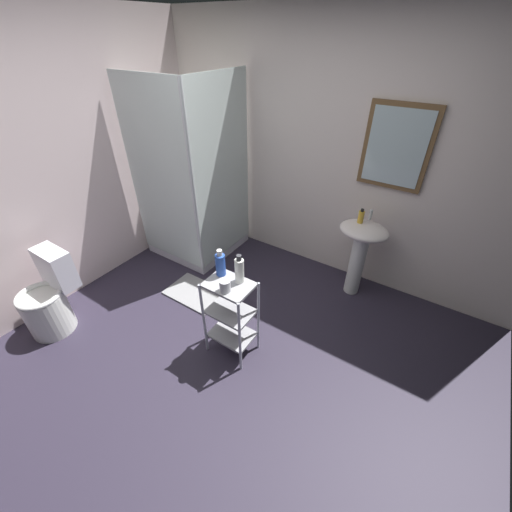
# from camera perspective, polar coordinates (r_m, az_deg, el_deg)

# --- Properties ---
(ground_plane) EXTENTS (4.20, 4.20, 0.02)m
(ground_plane) POSITION_cam_1_polar(r_m,az_deg,el_deg) (2.87, -7.56, -18.42)
(ground_plane) COLOR #2A2534
(wall_back) EXTENTS (4.20, 0.14, 2.50)m
(wall_back) POSITION_cam_1_polar(r_m,az_deg,el_deg) (3.44, 11.68, 17.20)
(wall_back) COLOR silver
(wall_back) RESTS_ON ground_plane
(wall_left) EXTENTS (0.10, 4.20, 2.50)m
(wall_left) POSITION_cam_1_polar(r_m,az_deg,el_deg) (3.45, -34.30, 11.84)
(wall_left) COLOR silver
(wall_left) RESTS_ON ground_plane
(shower_stall) EXTENTS (0.92, 0.92, 2.00)m
(shower_stall) POSITION_cam_1_polar(r_m,az_deg,el_deg) (3.87, -10.49, 6.63)
(shower_stall) COLOR white
(shower_stall) RESTS_ON ground_plane
(pedestal_sink) EXTENTS (0.46, 0.37, 0.81)m
(pedestal_sink) POSITION_cam_1_polar(r_m,az_deg,el_deg) (3.26, 18.19, 1.84)
(pedestal_sink) COLOR white
(pedestal_sink) RESTS_ON ground_plane
(sink_faucet) EXTENTS (0.03, 0.03, 0.10)m
(sink_faucet) POSITION_cam_1_polar(r_m,az_deg,el_deg) (3.23, 19.77, 6.95)
(sink_faucet) COLOR silver
(sink_faucet) RESTS_ON pedestal_sink
(toilet) EXTENTS (0.37, 0.49, 0.76)m
(toilet) POSITION_cam_1_polar(r_m,az_deg,el_deg) (3.43, -32.94, -6.64)
(toilet) COLOR white
(toilet) RESTS_ON ground_plane
(storage_cart) EXTENTS (0.38, 0.28, 0.74)m
(storage_cart) POSITION_cam_1_polar(r_m,az_deg,el_deg) (2.61, -4.53, -10.06)
(storage_cart) COLOR silver
(storage_cart) RESTS_ON ground_plane
(hand_soap_bottle) EXTENTS (0.05, 0.05, 0.14)m
(hand_soap_bottle) POSITION_cam_1_polar(r_m,az_deg,el_deg) (3.14, 18.23, 6.70)
(hand_soap_bottle) COLOR gold
(hand_soap_bottle) RESTS_ON pedestal_sink
(lotion_bottle_white) EXTENTS (0.07, 0.07, 0.24)m
(lotion_bottle_white) POSITION_cam_1_polar(r_m,az_deg,el_deg) (2.36, -2.98, -2.53)
(lotion_bottle_white) COLOR white
(lotion_bottle_white) RESTS_ON storage_cart
(shampoo_bottle_blue) EXTENTS (0.08, 0.08, 0.23)m
(shampoo_bottle_blue) POSITION_cam_1_polar(r_m,az_deg,el_deg) (2.44, -6.37, -1.45)
(shampoo_bottle_blue) COLOR #274FB6
(shampoo_bottle_blue) RESTS_ON storage_cart
(rinse_cup) EXTENTS (0.08, 0.08, 0.09)m
(rinse_cup) POSITION_cam_1_polar(r_m,az_deg,el_deg) (2.32, -5.54, -5.30)
(rinse_cup) COLOR silver
(rinse_cup) RESTS_ON storage_cart
(bath_mat) EXTENTS (0.60, 0.40, 0.02)m
(bath_mat) POSITION_cam_1_polar(r_m,az_deg,el_deg) (3.47, -10.76, -6.46)
(bath_mat) COLOR gray
(bath_mat) RESTS_ON ground_plane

